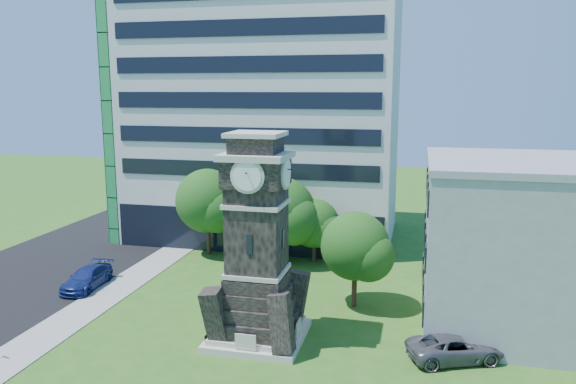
% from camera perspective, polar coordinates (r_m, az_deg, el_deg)
% --- Properties ---
extents(ground, '(160.00, 160.00, 0.00)m').
position_cam_1_polar(ground, '(33.65, -9.14, -15.38)').
color(ground, '#2E5B1A').
rests_on(ground, ground).
extents(sidewalk, '(3.00, 70.00, 0.06)m').
position_cam_1_polar(sidewalk, '(41.85, -18.78, -10.48)').
color(sidewalk, gray).
rests_on(sidewalk, ground).
extents(clock_tower, '(5.40, 5.40, 12.22)m').
position_cam_1_polar(clock_tower, '(32.54, -3.14, -6.18)').
color(clock_tower, beige).
rests_on(clock_tower, ground).
extents(office_tall, '(26.20, 15.11, 28.60)m').
position_cam_1_polar(office_tall, '(55.80, -2.41, 10.09)').
color(office_tall, silver).
rests_on(office_tall, ground).
extents(office_low, '(15.20, 12.20, 10.40)m').
position_cam_1_polar(office_low, '(37.96, 25.23, -4.88)').
color(office_low, '#999C9E').
rests_on(office_low, ground).
extents(car_street_north, '(2.43, 5.30, 1.50)m').
position_cam_1_polar(car_street_north, '(44.66, -19.73, -8.22)').
color(car_street_north, navy).
rests_on(car_street_north, ground).
extents(car_east_lot, '(5.74, 4.23, 1.45)m').
position_cam_1_polar(car_east_lot, '(32.96, 16.62, -14.89)').
color(car_east_lot, '#56565B').
rests_on(car_east_lot, ground).
extents(park_bench, '(2.00, 0.53, 1.03)m').
position_cam_1_polar(park_bench, '(33.21, -6.55, -14.63)').
color(park_bench, black).
rests_on(park_bench, ground).
extents(tree_nw, '(6.22, 5.65, 7.69)m').
position_cam_1_polar(tree_nw, '(49.88, -8.08, -1.10)').
color(tree_nw, '#332114').
rests_on(tree_nw, ground).
extents(tree_nc, '(6.33, 5.76, 7.34)m').
position_cam_1_polar(tree_nc, '(47.02, -0.61, -2.19)').
color(tree_nc, '#332114').
rests_on(tree_nc, ground).
extents(tree_ne, '(4.62, 4.20, 5.49)m').
position_cam_1_polar(tree_ne, '(47.50, 2.75, -3.35)').
color(tree_ne, '#332114').
rests_on(tree_ne, ground).
extents(tree_east, '(5.08, 4.62, 6.56)m').
position_cam_1_polar(tree_east, '(37.92, 6.93, -5.71)').
color(tree_east, '#332114').
rests_on(tree_east, ground).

